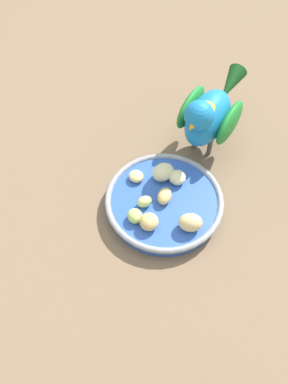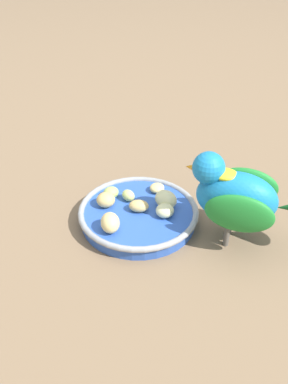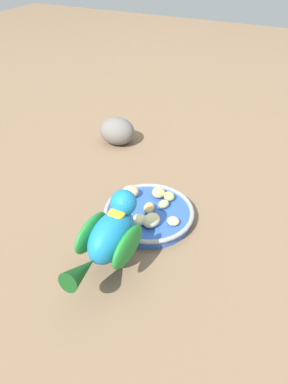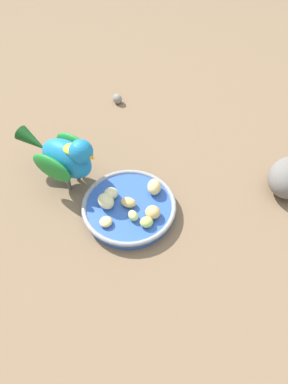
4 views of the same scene
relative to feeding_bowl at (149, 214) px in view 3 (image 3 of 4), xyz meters
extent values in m
plane|color=#7A6047|center=(0.02, 0.01, -0.02)|extent=(4.00, 4.00, 0.00)
cylinder|color=#2D56B7|center=(0.00, 0.00, 0.00)|extent=(0.19, 0.19, 0.02)
torus|color=#93969B|center=(0.00, 0.00, 0.01)|extent=(0.20, 0.20, 0.01)
ellipsoid|color=tan|center=(0.00, 0.00, 0.02)|extent=(0.03, 0.04, 0.02)
ellipsoid|color=beige|center=(0.03, -0.04, 0.02)|extent=(0.05, 0.05, 0.03)
ellipsoid|color=tan|center=(0.00, 0.06, 0.02)|extent=(0.04, 0.04, 0.02)
ellipsoid|color=#E5C67F|center=(-0.06, 0.03, 0.02)|extent=(0.05, 0.04, 0.03)
ellipsoid|color=#C6D17A|center=(0.02, 0.03, 0.02)|extent=(0.03, 0.03, 0.02)
ellipsoid|color=#E5C67F|center=(0.06, -0.02, 0.01)|extent=(0.03, 0.03, 0.01)
ellipsoid|color=#B2CC66|center=(0.03, 0.06, 0.02)|extent=(0.04, 0.04, 0.02)
ellipsoid|color=beige|center=(0.00, -0.05, 0.02)|extent=(0.04, 0.04, 0.02)
cylinder|color=#59544C|center=(-0.02, -0.15, 0.00)|extent=(0.01, 0.01, 0.04)
cylinder|color=#59544C|center=(0.01, -0.15, 0.00)|extent=(0.01, 0.01, 0.04)
ellipsoid|color=#197AB7|center=(0.00, -0.16, 0.07)|extent=(0.07, 0.13, 0.09)
ellipsoid|color=#1E7F2D|center=(-0.04, -0.17, 0.07)|extent=(0.03, 0.10, 0.06)
ellipsoid|color=#1E7F2D|center=(0.04, -0.17, 0.07)|extent=(0.03, 0.10, 0.06)
cone|color=#144719|center=(0.00, -0.25, 0.07)|extent=(0.04, 0.08, 0.05)
sphere|color=#197AB7|center=(0.00, -0.11, 0.11)|extent=(0.05, 0.05, 0.05)
cone|color=orange|center=(0.00, -0.09, 0.11)|extent=(0.02, 0.02, 0.02)
ellipsoid|color=yellow|center=(0.00, -0.14, 0.11)|extent=(0.03, 0.04, 0.01)
ellipsoid|color=slate|center=(-0.23, 0.27, 0.03)|extent=(0.11, 0.09, 0.08)
camera|label=1|loc=(-0.16, 0.35, 0.58)|focal=37.59mm
camera|label=2|loc=(-0.55, -0.17, 0.45)|focal=40.53mm
camera|label=3|loc=(0.25, -0.55, 0.53)|focal=33.31mm
camera|label=4|loc=(0.38, 0.26, 0.62)|focal=33.37mm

